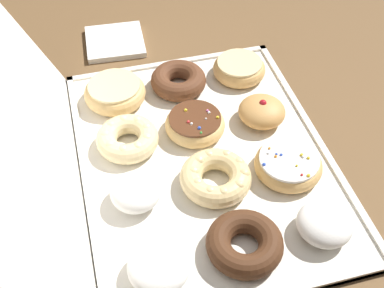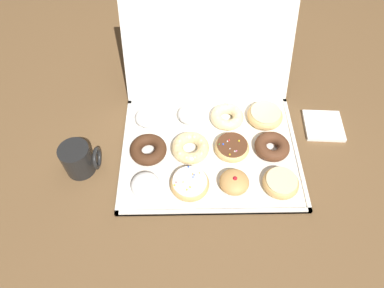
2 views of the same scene
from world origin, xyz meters
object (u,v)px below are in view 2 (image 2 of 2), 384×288
Objects in this scene: coffee_mug at (79,159)px; donut_box at (210,152)px; chocolate_cake_ring_donut_7 at (272,147)px; powdered_filled_donut_0 at (145,185)px; powdered_filled_donut_8 at (149,117)px; glazed_ring_donut_11 at (265,115)px; powdered_filled_donut_9 at (190,114)px; glazed_ring_donut_3 at (281,183)px; jelly_filled_donut_2 at (234,182)px; chocolate_cake_ring_donut_4 at (148,150)px; cruller_donut_5 at (190,149)px; sprinkle_donut_1 at (190,183)px; napkin_stack at (323,126)px; cruller_donut_10 at (227,116)px; sprinkle_donut_6 at (232,146)px.

donut_box is at bearing 7.60° from coffee_mug.
powdered_filled_donut_0 is at bearing -161.25° from chocolate_cake_ring_donut_7.
powdered_filled_donut_8 reaches higher than glazed_ring_donut_11.
glazed_ring_donut_3 is at bearing -44.92° from powdered_filled_donut_9.
coffee_mug is at bearing 170.89° from jelly_filled_donut_2.
chocolate_cake_ring_donut_4 is (-0.20, -0.01, 0.02)m from donut_box.
cruller_donut_5 is 1.08× the size of coffee_mug.
powdered_filled_donut_8 is at bearing 136.62° from cruller_donut_5.
chocolate_cake_ring_donut_7 is at bearing 92.71° from glazed_ring_donut_3.
glazed_ring_donut_11 is (0.26, 0.26, 0.00)m from sprinkle_donut_1.
chocolate_cake_ring_donut_7 is 1.36× the size of powdered_filled_donut_9.
napkin_stack is at bearing 50.64° from glazed_ring_donut_3.
napkin_stack is at bearing 12.93° from cruller_donut_5.
chocolate_cake_ring_donut_7 is (-0.01, 0.13, 0.00)m from glazed_ring_donut_3.
chocolate_cake_ring_donut_4 is (-0.13, 0.12, 0.00)m from sprinkle_donut_1.
glazed_ring_donut_11 reaches higher than glazed_ring_donut_3.
powdered_filled_donut_8 is (-0.14, 0.13, 0.00)m from cruller_donut_5.
powdered_filled_donut_0 reaches higher than chocolate_cake_ring_donut_7.
powdered_filled_donut_0 is 0.74× the size of chocolate_cake_ring_donut_4.
chocolate_cake_ring_donut_4 is at bearing -179.69° from cruller_donut_5.
powdered_filled_donut_0 reaches higher than cruller_donut_10.
glazed_ring_donut_11 reaches higher than chocolate_cake_ring_donut_7.
jelly_filled_donut_2 is 0.37m from powdered_filled_donut_8.
sprinkle_donut_6 is (0.27, 0.14, -0.00)m from powdered_filled_donut_0.
chocolate_cake_ring_donut_4 is 0.98× the size of glazed_ring_donut_11.
glazed_ring_donut_11 is at bearing 19.03° from chocolate_cake_ring_donut_4.
powdered_filled_donut_0 is at bearing -178.70° from jelly_filled_donut_2.
cruller_donut_10 is (0.26, 0.13, 0.00)m from chocolate_cake_ring_donut_4.
donut_box is at bearing 116.65° from jelly_filled_donut_2.
powdered_filled_donut_8 is 0.27m from coffee_mug.
glazed_ring_donut_3 is 0.42m from chocolate_cake_ring_donut_4.
sprinkle_donut_1 is at bearing -154.15° from chocolate_cake_ring_donut_7.
powdered_filled_donut_0 reaches higher than napkin_stack.
glazed_ring_donut_11 reaches higher than donut_box.
jelly_filled_donut_2 is 0.29m from glazed_ring_donut_11.
glazed_ring_donut_11 is (0.26, -0.01, -0.00)m from powdered_filled_donut_9.
powdered_filled_donut_8 is at bearing 91.26° from powdered_filled_donut_0.
sprinkle_donut_1 is 1.05× the size of sprinkle_donut_6.
cruller_donut_5 is (-0.27, 0.13, 0.00)m from glazed_ring_donut_3.
glazed_ring_donut_11 is at bearing 92.42° from glazed_ring_donut_3.
chocolate_cake_ring_donut_4 is 1.28× the size of powdered_filled_donut_8.
sprinkle_donut_1 is at bearing -117.02° from cruller_donut_10.
glazed_ring_donut_11 is (-0.01, 0.26, 0.00)m from glazed_ring_donut_3.
cruller_donut_10 is (0.13, -0.01, -0.00)m from powdered_filled_donut_9.
cruller_donut_10 is at bearing 175.42° from napkin_stack.
powdered_filled_donut_0 is at bearing -145.93° from glazed_ring_donut_11.
powdered_filled_donut_8 is at bearing 42.30° from coffee_mug.
cruller_donut_10 is (0.06, 0.13, 0.02)m from donut_box.
powdered_filled_donut_0 is 0.74× the size of sprinkle_donut_1.
cruller_donut_5 reaches higher than chocolate_cake_ring_donut_4.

